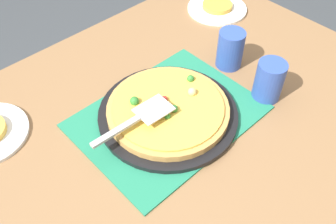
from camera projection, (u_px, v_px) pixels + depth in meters
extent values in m
cube|color=olive|center=(168.00, 121.00, 1.02)|extent=(1.40, 1.00, 0.03)
cube|color=olive|center=(201.00, 55.00, 1.81)|extent=(0.07, 0.07, 0.72)
cube|color=#237F5B|center=(168.00, 116.00, 1.00)|extent=(0.48, 0.36, 0.01)
cylinder|color=black|center=(168.00, 114.00, 1.00)|extent=(0.38, 0.38, 0.01)
cylinder|color=tan|center=(168.00, 109.00, 0.98)|extent=(0.33, 0.33, 0.02)
cylinder|color=#EAB747|center=(168.00, 106.00, 0.97)|extent=(0.30, 0.30, 0.01)
sphere|color=#338433|center=(167.00, 116.00, 0.94)|extent=(0.02, 0.02, 0.02)
sphere|color=#338433|center=(191.00, 78.00, 1.04)|extent=(0.02, 0.02, 0.02)
sphere|color=#338433|center=(173.00, 109.00, 0.96)|extent=(0.02, 0.02, 0.02)
sphere|color=#E5CC7F|center=(192.00, 92.00, 1.00)|extent=(0.02, 0.02, 0.02)
sphere|color=red|center=(164.00, 99.00, 0.98)|extent=(0.02, 0.02, 0.02)
sphere|color=#338433|center=(134.00, 101.00, 0.97)|extent=(0.03, 0.03, 0.03)
cylinder|color=white|center=(217.00, 9.00, 1.37)|extent=(0.22, 0.22, 0.01)
cylinder|color=gold|center=(217.00, 5.00, 1.36)|extent=(0.11, 0.11, 0.02)
cylinder|color=#3351AD|center=(269.00, 81.00, 1.02)|extent=(0.08, 0.08, 0.12)
cylinder|color=#3351AD|center=(230.00, 49.00, 1.11)|extent=(0.08, 0.08, 0.12)
cube|color=silver|center=(153.00, 109.00, 0.94)|extent=(0.09, 0.07, 0.00)
cube|color=#B2B2B7|center=(116.00, 131.00, 0.89)|extent=(0.14, 0.02, 0.01)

